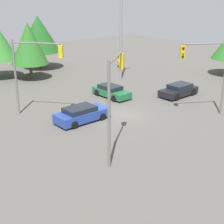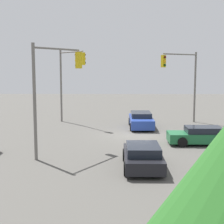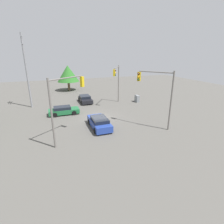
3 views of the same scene
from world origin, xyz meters
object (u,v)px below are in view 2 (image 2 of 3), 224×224
(traffic_signal_aux, at_px, (54,80))
(traffic_signal_cross, at_px, (69,73))
(sedan_dark, at_px, (143,156))
(sedan_green, at_px, (201,136))
(sedan_blue, at_px, (141,120))
(traffic_signal_main, at_px, (183,74))

(traffic_signal_aux, bearing_deg, traffic_signal_cross, 35.35)
(sedan_dark, distance_m, sedan_green, 6.97)
(traffic_signal_cross, xyz_separation_m, traffic_signal_aux, (11.09, 0.61, -0.16))
(sedan_green, bearing_deg, sedan_blue, 29.26)
(traffic_signal_cross, bearing_deg, traffic_signal_main, 52.85)
(traffic_signal_cross, bearing_deg, traffic_signal_aux, -33.80)
(sedan_dark, relative_size, sedan_green, 1.00)
(traffic_signal_main, bearing_deg, sedan_blue, -9.71)
(sedan_blue, relative_size, traffic_signal_main, 0.71)
(traffic_signal_main, height_order, traffic_signal_aux, traffic_signal_main)
(sedan_blue, relative_size, sedan_green, 1.09)
(sedan_dark, height_order, sedan_blue, sedan_blue)
(sedan_dark, bearing_deg, sedan_blue, 86.36)
(sedan_dark, distance_m, traffic_signal_main, 15.14)
(traffic_signal_main, bearing_deg, traffic_signal_aux, 11.39)
(sedan_green, height_order, traffic_signal_cross, traffic_signal_cross)
(sedan_blue, height_order, traffic_signal_cross, traffic_signal_cross)
(sedan_green, xyz_separation_m, traffic_signal_aux, (2.65, -9.36, 3.85))
(traffic_signal_main, bearing_deg, sedan_green, 50.37)
(sedan_blue, bearing_deg, traffic_signal_cross, -17.96)
(sedan_blue, height_order, traffic_signal_aux, traffic_signal_aux)
(sedan_dark, bearing_deg, traffic_signal_cross, 112.12)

